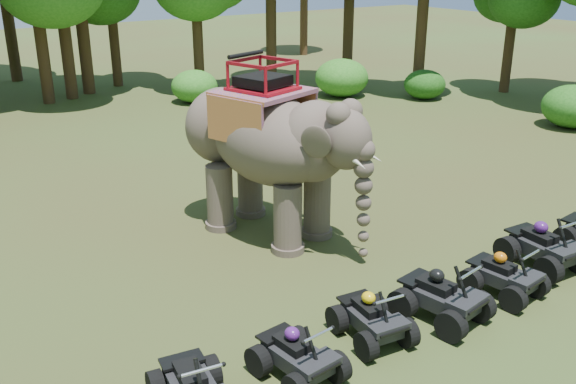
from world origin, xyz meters
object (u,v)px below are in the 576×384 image
(atv_0, at_px, (193,382))
(atv_3, at_px, (442,290))
(atv_5, at_px, (545,241))
(atv_1, at_px, (297,349))
(atv_4, at_px, (505,270))
(atv_2, at_px, (372,312))
(elephant, at_px, (267,148))

(atv_0, bearing_deg, atv_3, 5.89)
(atv_5, bearing_deg, atv_1, -174.93)
(atv_0, relative_size, atv_4, 1.02)
(atv_0, distance_m, atv_3, 5.33)
(atv_2, bearing_deg, atv_1, -167.61)
(atv_0, distance_m, atv_4, 7.16)
(atv_2, relative_size, atv_4, 0.98)
(atv_0, bearing_deg, elephant, 56.52)
(atv_1, distance_m, atv_5, 7.09)
(atv_3, relative_size, atv_4, 1.11)
(elephant, distance_m, atv_3, 5.80)
(elephant, relative_size, atv_3, 3.11)
(atv_0, distance_m, atv_1, 1.88)
(atv_2, distance_m, atv_3, 1.63)
(atv_0, height_order, atv_5, atv_5)
(atv_5, bearing_deg, atv_0, -176.40)
(atv_1, xyz_separation_m, atv_2, (1.84, 0.19, -0.00))
(elephant, xyz_separation_m, atv_5, (4.21, -5.28, -1.61))
(atv_2, bearing_deg, atv_5, 6.60)
(elephant, bearing_deg, atv_2, -118.47)
(atv_1, height_order, atv_5, atv_5)
(atv_0, height_order, atv_2, atv_0)
(atv_3, bearing_deg, atv_0, 167.80)
(elephant, bearing_deg, atv_0, -149.24)
(atv_3, distance_m, atv_5, 3.64)
(atv_1, xyz_separation_m, atv_3, (3.45, -0.05, 0.07))
(atv_3, distance_m, atv_4, 1.83)
(atv_4, bearing_deg, elephant, 105.79)
(atv_0, xyz_separation_m, atv_1, (1.88, -0.18, -0.02))
(atv_2, xyz_separation_m, atv_5, (5.24, 0.01, 0.10))
(atv_0, relative_size, atv_5, 0.89)
(atv_4, distance_m, atv_5, 1.83)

